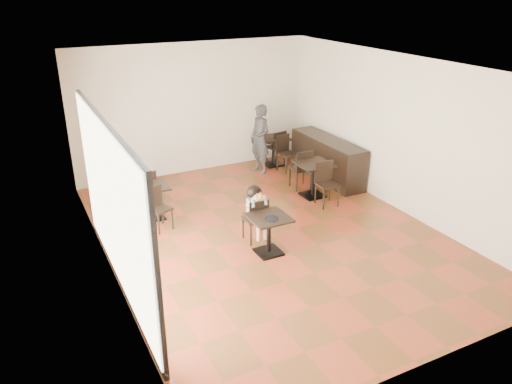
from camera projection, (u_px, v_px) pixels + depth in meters
floor at (270, 234)px, 9.63m from camera, size 6.00×8.00×0.01m
ceiling at (273, 65)px, 8.37m from camera, size 6.00×8.00×0.01m
wall_back at (194, 109)px, 12.28m from camera, size 6.00×0.01×3.20m
wall_front at (438, 256)px, 5.72m from camera, size 6.00×0.01×3.20m
wall_left at (102, 184)px, 7.75m from camera, size 0.01×8.00×3.20m
wall_right at (400, 134)px, 10.25m from camera, size 0.01×8.00×3.20m
storefront_window at (112, 207)px, 7.43m from camera, size 0.04×4.50×2.60m
child_table at (269, 235)px, 8.83m from camera, size 0.68×0.68×0.72m
child_chair at (255, 219)px, 9.25m from camera, size 0.39×0.39×0.87m
child at (255, 214)px, 9.20m from camera, size 0.39×0.55×1.09m
plate at (272, 219)px, 8.60m from camera, size 0.24×0.24×0.01m
pizza_slice at (260, 197)px, 8.89m from camera, size 0.25×0.20×0.06m
adult_patron at (260, 139)px, 12.43m from camera, size 0.53×0.70×1.74m
cafe_table_mid at (313, 180)px, 11.18m from camera, size 0.80×0.80×0.79m
cafe_table_left at (152, 202)px, 10.14m from camera, size 0.87×0.87×0.71m
cafe_table_back at (274, 151)px, 13.10m from camera, size 0.84×0.84×0.76m
chair_mid_a at (301, 169)px, 11.60m from camera, size 0.46×0.46×0.95m
chair_mid_b at (327, 185)px, 10.70m from camera, size 0.46×0.46×0.95m
chair_left_a at (145, 190)px, 10.56m from camera, size 0.49×0.49×0.86m
chair_left_b at (160, 209)px, 9.66m from camera, size 0.49×0.49×0.86m
chair_back_a at (275, 147)px, 13.17m from camera, size 0.48×0.48×0.91m
chair_back_b at (287, 154)px, 12.66m from camera, size 0.48×0.48×0.91m
service_counter at (327, 159)px, 12.17m from camera, size 0.60×2.40×1.00m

